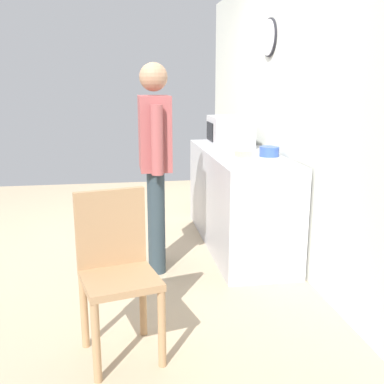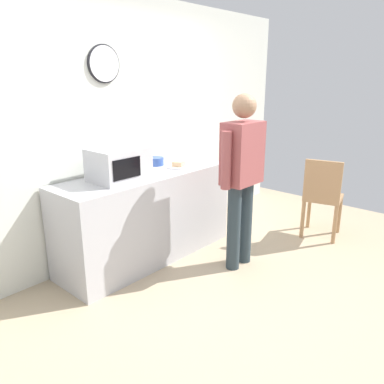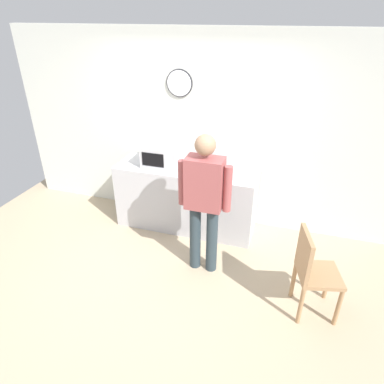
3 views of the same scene
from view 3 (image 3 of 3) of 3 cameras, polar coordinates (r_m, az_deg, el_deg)
ground_plane at (r=4.03m, az=-6.17°, el=-14.77°), size 6.00×6.00×0.00m
back_wall at (r=4.68m, az=0.71°, el=10.39°), size 5.40×0.13×2.60m
kitchen_counter at (r=4.70m, az=-0.96°, el=-0.92°), size 1.91×0.62×0.90m
microwave at (r=4.53m, az=-5.02°, el=6.27°), size 0.50×0.39×0.30m
sandwich_plate at (r=4.32m, az=3.82°, el=3.31°), size 0.24×0.24×0.07m
salad_bowl at (r=4.56m, az=3.52°, el=5.01°), size 0.17×0.17×0.09m
fork_utensil at (r=4.38m, az=7.96°, el=3.17°), size 0.17×0.05×0.01m
spoon_utensil at (r=4.69m, az=0.99°, el=5.22°), size 0.17×0.04×0.01m
person_standing at (r=3.63m, az=2.10°, el=-0.73°), size 0.59×0.24×1.68m
wooden_chair at (r=3.55m, az=19.70°, el=-12.38°), size 0.48×0.48×0.94m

